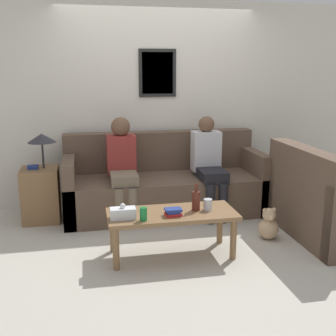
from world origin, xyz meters
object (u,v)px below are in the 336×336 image
at_px(couch_side, 330,206).
at_px(person_left, 122,164).
at_px(coffee_table, 172,218).
at_px(wine_bottle, 196,200).
at_px(couch_main, 164,185).
at_px(drinking_glass, 208,205).
at_px(person_right, 209,162).
at_px(teddy_bear, 269,225).

bearing_deg(couch_side, person_left, 64.95).
relative_size(coffee_table, wine_bottle, 4.63).
height_order(couch_main, drinking_glass, couch_main).
bearing_deg(person_right, couch_main, 159.24).
bearing_deg(couch_main, person_left, -163.44).
height_order(drinking_glass, person_right, person_right).
distance_m(coffee_table, person_right, 1.33).
distance_m(person_left, teddy_bear, 1.80).
bearing_deg(person_left, drinking_glass, -58.34).
distance_m(couch_main, wine_bottle, 1.30).
relative_size(drinking_glass, person_left, 0.09).
bearing_deg(wine_bottle, drinking_glass, -9.10).
xyz_separation_m(couch_side, person_left, (-2.11, 0.99, 0.33)).
bearing_deg(drinking_glass, teddy_bear, 15.09).
bearing_deg(teddy_bear, person_right, 113.39).
relative_size(wine_bottle, person_left, 0.22).
bearing_deg(drinking_glass, couch_main, 97.70).
xyz_separation_m(drinking_glass, teddy_bear, (0.73, 0.20, -0.34)).
xyz_separation_m(couch_side, teddy_bear, (-0.67, 0.04, -0.19)).
xyz_separation_m(couch_main, wine_bottle, (0.06, -1.28, 0.21)).
relative_size(couch_side, drinking_glass, 12.16).
distance_m(couch_main, drinking_glass, 1.32).
bearing_deg(teddy_bear, wine_bottle, -168.03).
xyz_separation_m(coffee_table, person_left, (-0.36, 1.14, 0.29)).
bearing_deg(coffee_table, person_left, 107.36).
distance_m(wine_bottle, drinking_glass, 0.12).
bearing_deg(teddy_bear, couch_main, 129.48).
relative_size(couch_side, wine_bottle, 5.10).
bearing_deg(person_left, couch_main, 16.56).
xyz_separation_m(person_right, teddy_bear, (0.39, -0.91, -0.50)).
distance_m(couch_main, teddy_bear, 1.44).
height_order(drinking_glass, teddy_bear, drinking_glass).
bearing_deg(person_right, couch_side, -41.70).
bearing_deg(coffee_table, couch_side, 4.90).
bearing_deg(person_right, wine_bottle, -112.65).
relative_size(couch_side, teddy_bear, 3.93).
height_order(couch_side, coffee_table, couch_side).
bearing_deg(teddy_bear, couch_side, -3.35).
bearing_deg(drinking_glass, person_right, 72.89).
distance_m(wine_bottle, teddy_bear, 0.95).
bearing_deg(person_left, couch_side, -25.05).
distance_m(couch_main, person_left, 0.65).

